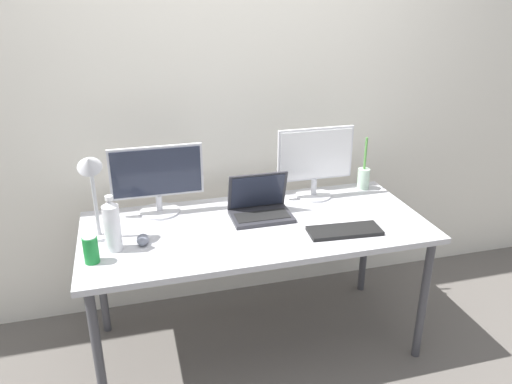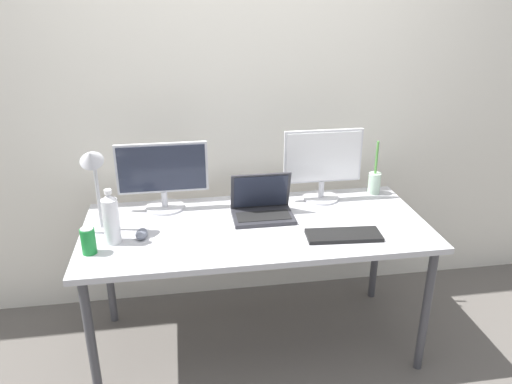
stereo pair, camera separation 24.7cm
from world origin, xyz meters
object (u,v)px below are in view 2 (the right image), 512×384
(soda_can_near_keyboard, at_px, (88,241))
(work_desk, at_px, (256,235))
(bamboo_vase, at_px, (374,182))
(laptop_silver, at_px, (262,207))
(desk_lamp, at_px, (94,174))
(mouse_by_keyboard, at_px, (142,234))
(keyboard_main, at_px, (344,235))
(water_bottle, at_px, (111,218))
(monitor_center, at_px, (323,163))
(monitor_left, at_px, (163,174))

(soda_can_near_keyboard, bearing_deg, work_desk, 12.10)
(bamboo_vase, bearing_deg, laptop_silver, -163.61)
(laptop_silver, relative_size, desk_lamp, 0.69)
(mouse_by_keyboard, bearing_deg, work_desk, 9.26)
(work_desk, distance_m, keyboard_main, 0.45)
(water_bottle, xyz_separation_m, desk_lamp, (-0.07, 0.10, 0.19))
(water_bottle, bearing_deg, monitor_center, 17.27)
(water_bottle, distance_m, soda_can_near_keyboard, 0.15)
(monitor_left, distance_m, keyboard_main, 1.00)
(desk_lamp, bearing_deg, laptop_silver, 5.06)
(monitor_center, xyz_separation_m, mouse_by_keyboard, (-0.99, -0.32, -0.20))
(soda_can_near_keyboard, bearing_deg, water_bottle, 43.37)
(monitor_left, bearing_deg, work_desk, -30.89)
(soda_can_near_keyboard, height_order, bamboo_vase, bamboo_vase)
(monitor_center, height_order, desk_lamp, desk_lamp)
(desk_lamp, bearing_deg, bamboo_vase, 10.39)
(laptop_silver, height_order, soda_can_near_keyboard, laptop_silver)
(monitor_left, distance_m, mouse_by_keyboard, 0.39)
(desk_lamp, bearing_deg, mouse_by_keyboard, -20.32)
(work_desk, relative_size, monitor_center, 3.97)
(water_bottle, xyz_separation_m, soda_can_near_keyboard, (-0.10, -0.09, -0.06))
(monitor_left, relative_size, soda_can_near_keyboard, 3.82)
(mouse_by_keyboard, distance_m, soda_can_near_keyboard, 0.26)
(soda_can_near_keyboard, relative_size, desk_lamp, 0.28)
(soda_can_near_keyboard, bearing_deg, bamboo_vase, 17.05)
(work_desk, distance_m, desk_lamp, 0.85)
(mouse_by_keyboard, height_order, soda_can_near_keyboard, soda_can_near_keyboard)
(soda_can_near_keyboard, relative_size, bamboo_vase, 0.40)
(work_desk, xyz_separation_m, water_bottle, (-0.70, -0.08, 0.18))
(laptop_silver, bearing_deg, monitor_center, 24.79)
(work_desk, xyz_separation_m, mouse_by_keyboard, (-0.57, -0.05, 0.08))
(laptop_silver, bearing_deg, desk_lamp, -174.94)
(work_desk, relative_size, laptop_silver, 5.53)
(monitor_center, distance_m, laptop_silver, 0.44)
(monitor_center, bearing_deg, mouse_by_keyboard, -162.20)
(monitor_left, xyz_separation_m, keyboard_main, (0.86, -0.48, -0.19))
(monitor_left, xyz_separation_m, laptop_silver, (0.51, -0.18, -0.15))
(keyboard_main, bearing_deg, laptop_silver, 143.81)
(mouse_by_keyboard, distance_m, water_bottle, 0.17)
(monitor_center, relative_size, water_bottle, 1.63)
(monitor_left, relative_size, water_bottle, 1.79)
(bamboo_vase, bearing_deg, mouse_by_keyboard, -165.05)
(keyboard_main, height_order, bamboo_vase, bamboo_vase)
(keyboard_main, xyz_separation_m, mouse_by_keyboard, (-0.97, 0.15, 0.01))
(work_desk, xyz_separation_m, monitor_center, (0.42, 0.27, 0.28))
(work_desk, bearing_deg, monitor_left, 149.11)
(work_desk, xyz_separation_m, keyboard_main, (0.40, -0.20, 0.07))
(mouse_by_keyboard, height_order, water_bottle, water_bottle)
(keyboard_main, distance_m, mouse_by_keyboard, 0.98)
(monitor_center, height_order, laptop_silver, monitor_center)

